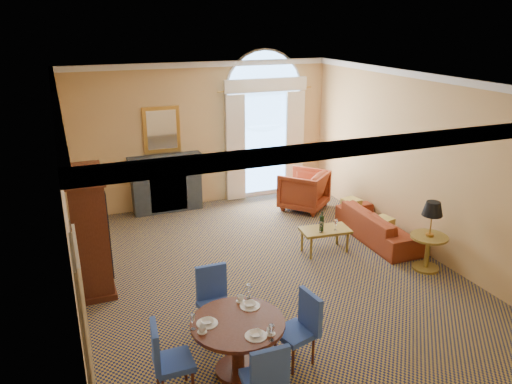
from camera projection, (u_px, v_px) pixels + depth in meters
name	position (u px, v px, depth m)	size (l,w,h in m)	color
ground	(267.00, 274.00, 8.40)	(7.50, 7.50, 0.00)	#13183C
room_envelope	(251.00, 119.00, 8.15)	(6.04, 7.52, 3.45)	tan
armoire	(90.00, 234.00, 7.65)	(0.56, 1.00, 1.96)	#3D190E
dining_table	(238.00, 335.00, 5.91)	(1.13, 1.13, 0.91)	#3D190E
dining_chair_north	(214.00, 296.00, 6.71)	(0.47, 0.47, 0.95)	#274599
dining_chair_south	(266.00, 377.00, 5.19)	(0.47, 0.47, 0.95)	#274599
dining_chair_east	(302.00, 324.00, 6.09)	(0.52, 0.52, 0.95)	#274599
dining_chair_west	(165.00, 356.00, 5.51)	(0.46, 0.45, 0.95)	#274599
sofa	(379.00, 225.00, 9.62)	(2.02, 0.79, 0.59)	maroon
armchair	(304.00, 190.00, 11.15)	(0.93, 0.96, 0.87)	maroon
coffee_table	(325.00, 230.00, 9.06)	(0.93, 0.58, 0.81)	olive
side_table	(430.00, 228.00, 8.33)	(0.62, 0.62, 1.20)	olive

